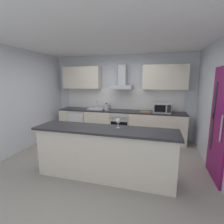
{
  "coord_description": "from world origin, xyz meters",
  "views": [
    {
      "loc": [
        1.15,
        -3.46,
        1.78
      ],
      "look_at": [
        0.07,
        0.46,
        1.05
      ],
      "focal_mm": 27.06,
      "sensor_mm": 36.0,
      "label": 1
    }
  ],
  "objects": [
    {
      "name": "counter_island",
      "position": [
        0.24,
        -0.67,
        0.48
      ],
      "size": [
        2.61,
        0.64,
        0.95
      ],
      "color": "beige",
      "rests_on": "ground"
    },
    {
      "name": "range_hood",
      "position": [
        0.06,
        1.68,
        1.79
      ],
      "size": [
        0.62,
        0.45,
        0.72
      ],
      "color": "#B7BABC"
    },
    {
      "name": "oven",
      "position": [
        0.06,
        1.55,
        0.46
      ],
      "size": [
        0.6,
        0.62,
        0.8
      ],
      "color": "slate",
      "rests_on": "ground"
    },
    {
      "name": "sink",
      "position": [
        -0.75,
        1.57,
        0.93
      ],
      "size": [
        0.5,
        0.4,
        0.26
      ],
      "color": "silver",
      "rests_on": "counter_back"
    },
    {
      "name": "side_door",
      "position": [
        2.21,
        -0.13,
        1.03
      ],
      "size": [
        0.08,
        0.85,
        2.05
      ],
      "color": "#7A1456",
      "rests_on": "ground"
    },
    {
      "name": "chopping_board",
      "position": [
        0.81,
        1.53,
        0.91
      ],
      "size": [
        0.37,
        0.27,
        0.02
      ],
      "primitive_type": "cube",
      "rotation": [
        0.0,
        0.0,
        -0.16
      ],
      "color": "#9E7247",
      "rests_on": "counter_back"
    },
    {
      "name": "wall_right",
      "position": [
        2.29,
        0.0,
        1.3
      ],
      "size": [
        0.12,
        4.8,
        2.6
      ],
      "primitive_type": "cube",
      "color": "silver",
      "rests_on": "ground"
    },
    {
      "name": "refrigerator",
      "position": [
        -1.37,
        1.55,
        0.43
      ],
      "size": [
        0.58,
        0.6,
        0.85
      ],
      "color": "white",
      "rests_on": "ground"
    },
    {
      "name": "ground",
      "position": [
        0.0,
        0.0,
        -0.01
      ],
      "size": [
        5.45,
        4.8,
        0.02
      ],
      "primitive_type": "cube",
      "color": "gray"
    },
    {
      "name": "counter_back",
      "position": [
        0.0,
        1.58,
        0.45
      ],
      "size": [
        3.92,
        0.6,
        0.9
      ],
      "color": "beige",
      "rests_on": "ground"
    },
    {
      "name": "wall_left",
      "position": [
        -2.29,
        0.0,
        1.3
      ],
      "size": [
        0.12,
        4.8,
        2.6
      ],
      "primitive_type": "cube",
      "color": "silver",
      "rests_on": "ground"
    },
    {
      "name": "ceiling",
      "position": [
        0.0,
        0.0,
        2.61
      ],
      "size": [
        5.45,
        4.8,
        0.02
      ],
      "primitive_type": "cube",
      "color": "white"
    },
    {
      "name": "backsplash_tile",
      "position": [
        0.0,
        1.89,
        1.23
      ],
      "size": [
        3.79,
        0.02,
        0.66
      ],
      "primitive_type": "cube",
      "color": "white"
    },
    {
      "name": "microwave",
      "position": [
        1.27,
        1.53,
        1.05
      ],
      "size": [
        0.5,
        0.38,
        0.3
      ],
      "color": "#B7BABC",
      "rests_on": "counter_back"
    },
    {
      "name": "wall_back",
      "position": [
        0.0,
        1.96,
        1.3
      ],
      "size": [
        5.45,
        0.12,
        2.6
      ],
      "primitive_type": "cube",
      "color": "silver",
      "rests_on": "ground"
    },
    {
      "name": "kettle",
      "position": [
        -0.4,
        1.52,
        1.01
      ],
      "size": [
        0.29,
        0.15,
        0.24
      ],
      "color": "#B7BABC",
      "rests_on": "counter_back"
    },
    {
      "name": "wine_glass",
      "position": [
        0.47,
        -0.55,
        1.07
      ],
      "size": [
        0.08,
        0.08,
        0.18
      ],
      "color": "silver",
      "rests_on": "counter_island"
    },
    {
      "name": "upper_cabinets",
      "position": [
        -0.0,
        1.73,
        1.91
      ],
      "size": [
        3.87,
        0.32,
        0.7
      ],
      "color": "beige"
    }
  ]
}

